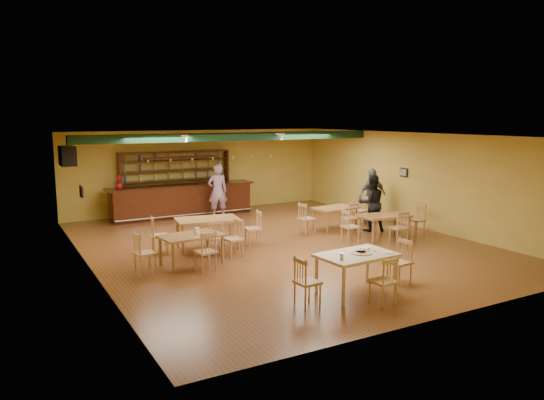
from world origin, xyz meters
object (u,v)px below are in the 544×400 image
near_table (356,274)px  patron_bar (218,191)px  bar_counter (182,201)px  dining_table_a (208,234)px  patron_right_a (371,203)px  dining_table_b (335,218)px  dining_table_d (384,227)px  dining_table_c (192,249)px

near_table → patron_bar: size_ratio=0.81×
bar_counter → dining_table_a: bar_counter is taller
near_table → patron_right_a: size_ratio=0.88×
near_table → patron_right_a: bearing=43.6°
patron_bar → dining_table_b: bearing=133.6°
dining_table_b → dining_table_d: 1.85m
dining_table_b → patron_bar: patron_bar is taller
dining_table_c → dining_table_d: size_ratio=1.03×
patron_bar → patron_right_a: bearing=135.4°
bar_counter → dining_table_c: bearing=-107.2°
dining_table_a → near_table: bearing=-65.9°
dining_table_d → patron_right_a: (0.33, 0.99, 0.52)m
dining_table_c → dining_table_b: bearing=9.5°
dining_table_b → near_table: bearing=-128.7°
dining_table_b → dining_table_c: (-5.33, -1.59, 0.02)m
bar_counter → dining_table_c: bar_counter is taller
patron_bar → dining_table_d: bearing=127.1°
dining_table_a → near_table: 4.93m
bar_counter → near_table: bar_counter is taller
dining_table_d → near_table: near_table is taller
dining_table_b → dining_table_c: 5.56m
bar_counter → dining_table_d: bar_counter is taller
dining_table_b → patron_bar: size_ratio=0.73×
bar_counter → patron_right_a: bearing=-49.4°
near_table → dining_table_d: bearing=38.8°
dining_table_b → near_table: (-3.18, -5.15, 0.06)m
bar_counter → patron_right_a: (4.32, -5.04, 0.30)m
dining_table_c → patron_right_a: (6.13, 0.79, 0.51)m
near_table → patron_right_a: (3.98, 4.35, 0.46)m
dining_table_c → dining_table_d: dining_table_c is taller
bar_counter → near_table: bearing=-87.9°
dining_table_d → patron_right_a: 1.16m
dining_table_c → patron_bar: size_ratio=0.77×
bar_counter → patron_bar: bearing=-39.4°
dining_table_a → patron_right_a: patron_right_a is taller
patron_bar → patron_right_a: size_ratio=1.08×
dining_table_b → patron_bar: bearing=119.4°
patron_right_a → dining_table_a: bearing=15.2°
near_table → patron_right_a: patron_right_a is taller
dining_table_a → patron_bar: bearing=72.8°
bar_counter → dining_table_a: (-0.90, -4.63, -0.16)m
dining_table_a → dining_table_c: size_ratio=1.13×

